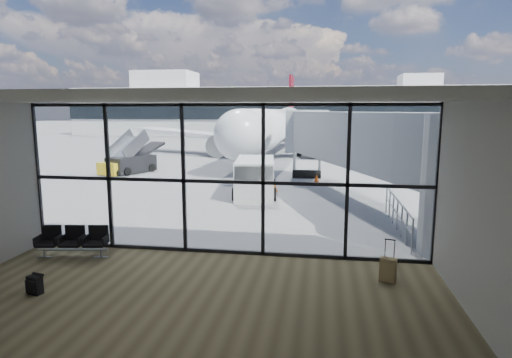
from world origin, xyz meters
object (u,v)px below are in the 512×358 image
(backpack, at_px, (35,285))
(airliner, at_px, (274,127))
(service_van, at_px, (255,177))
(mobile_stairs, at_px, (122,165))
(suitcase, at_px, (388,270))
(belt_loader, at_px, (133,163))
(seating_row, at_px, (74,240))

(backpack, relative_size, airliner, 0.01)
(service_van, bearing_deg, backpack, -112.03)
(backpack, height_order, service_van, service_van)
(service_van, bearing_deg, mobile_stairs, 141.21)
(service_van, bearing_deg, suitcase, -71.42)
(suitcase, height_order, service_van, service_van)
(service_van, bearing_deg, airliner, 86.49)
(backpack, height_order, mobile_stairs, mobile_stairs)
(belt_loader, height_order, mobile_stairs, mobile_stairs)
(suitcase, bearing_deg, service_van, 132.72)
(service_van, distance_m, mobile_stairs, 12.00)
(seating_row, relative_size, belt_loader, 0.45)
(belt_loader, relative_size, mobile_stairs, 1.24)
(seating_row, relative_size, backpack, 4.16)
(suitcase, xyz_separation_m, belt_loader, (-14.70, 17.11, 0.34))
(service_van, relative_size, belt_loader, 0.98)
(service_van, height_order, belt_loader, belt_loader)
(belt_loader, bearing_deg, service_van, -12.30)
(backpack, relative_size, mobile_stairs, 0.13)
(seating_row, xyz_separation_m, backpack, (0.61, -2.61, -0.27))
(mobile_stairs, bearing_deg, seating_row, -49.46)
(service_van, xyz_separation_m, mobile_stairs, (-10.23, 6.26, -0.39))
(airliner, bearing_deg, belt_loader, -118.88)
(seating_row, xyz_separation_m, belt_loader, (-5.79, 16.54, 0.17))
(suitcase, xyz_separation_m, service_van, (-5.04, 10.37, 0.63))
(seating_row, height_order, mobile_stairs, mobile_stairs)
(seating_row, relative_size, suitcase, 1.88)
(service_van, relative_size, mobile_stairs, 1.22)
(airliner, bearing_deg, suitcase, -76.24)
(suitcase, relative_size, service_van, 0.24)
(seating_row, height_order, suitcase, suitcase)
(backpack, distance_m, service_van, 12.85)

